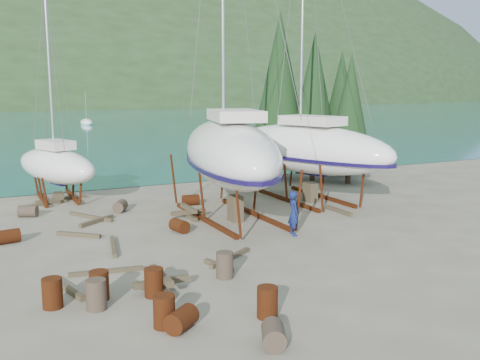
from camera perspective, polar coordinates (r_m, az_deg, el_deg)
name	(u,v)px	position (r m, az deg, el deg)	size (l,w,h in m)	color
ground	(218,251)	(20.95, -2.41, -7.59)	(600.00, 600.00, 0.00)	#655D4F
far_house_right	(85,99)	(211.78, -16.24, 8.35)	(6.60, 5.60, 5.60)	beige
cypress_near_right	(314,96)	(36.65, 7.90, 8.89)	(3.60, 3.60, 10.00)	black
cypress_mid_right	(350,109)	(35.94, 11.67, 7.38)	(3.06, 3.06, 8.50)	black
cypress_back_left	(280,83)	(37.53, 4.26, 10.30)	(4.14, 4.14, 11.50)	black
cypress_far_right	(341,104)	(39.22, 10.71, 8.01)	(3.24, 3.24, 9.00)	black
moored_boat_mid	(87,123)	(100.12, -16.05, 5.91)	(2.00, 5.00, 6.05)	white
large_sailboat_near	(229,151)	(25.54, -1.13, 3.10)	(7.01, 13.57, 20.51)	white
large_sailboat_far	(306,148)	(30.21, 7.03, 3.41)	(6.37, 11.98, 18.19)	white
small_sailboat_shore	(56,165)	(31.90, -19.06, 1.53)	(4.72, 7.96, 12.14)	white
worker	(294,213)	(23.03, 5.76, -3.55)	(0.71, 0.46, 1.93)	#121D50
drum_1	(274,335)	(13.59, 3.61, -16.14)	(0.58, 0.58, 0.88)	#2D2823
drum_2	(8,236)	(23.84, -23.49, -5.54)	(0.58, 0.58, 0.88)	#4F210D
drum_3	(164,311)	(14.59, -8.09, -13.70)	(0.58, 0.58, 0.88)	#4F210D
drum_4	(191,200)	(29.08, -5.28, -2.14)	(0.58, 0.58, 0.88)	#4F210D
drum_6	(179,226)	(23.71, -6.49, -4.87)	(0.58, 0.58, 0.88)	#4F210D
drum_7	(267,302)	(15.04, 2.94, -12.89)	(0.58, 0.58, 0.88)	#4F210D
drum_9	(28,211)	(28.33, -21.68, -3.11)	(0.58, 0.58, 0.88)	#2D2823
drum_10	(154,282)	(16.65, -9.17, -10.73)	(0.58, 0.58, 0.88)	#4F210D
drum_11	(120,206)	(28.14, -12.66, -2.74)	(0.58, 0.58, 0.88)	#2D2823
drum_12	(182,319)	(14.45, -6.26, -14.56)	(0.58, 0.58, 0.88)	#4F210D
drum_13	(52,293)	(16.55, -19.38, -11.30)	(0.58, 0.58, 0.88)	#4F210D
drum_14	(99,285)	(16.75, -14.78, -10.81)	(0.58, 0.58, 0.88)	#4F210D
drum_16	(96,295)	(16.06, -15.09, -11.72)	(0.58, 0.58, 0.88)	#2D2823
drum_17	(225,265)	(17.99, -1.64, -9.05)	(0.58, 0.58, 0.88)	#2D2823
timber_0	(62,199)	(31.91, -18.47, -1.95)	(0.14, 2.95, 0.14)	#4E442D
timber_1	(339,211)	(27.74, 10.49, -3.25)	(0.19, 2.12, 0.19)	#4E442D
timber_3	(106,271)	(19.04, -14.09, -9.43)	(0.15, 2.48, 0.15)	#4E442D
timber_4	(79,235)	(23.91, -16.84, -5.61)	(0.17, 2.07, 0.17)	#4E442D
timber_5	(230,258)	(19.89, -1.05, -8.29)	(0.16, 2.47, 0.16)	#4E442D
timber_7	(219,266)	(19.03, -2.30, -9.11)	(0.17, 1.44, 0.17)	#4E442D
timber_8	(97,221)	(26.10, -15.05, -4.24)	(0.19, 2.20, 0.19)	#4E442D
timber_9	(45,204)	(30.90, -20.05, -2.40)	(0.15, 2.36, 0.15)	#4E442D
timber_10	(91,217)	(27.08, -15.65, -3.79)	(0.16, 2.94, 0.16)	#4E442D
timber_11	(113,246)	(21.88, -13.36, -6.89)	(0.15, 2.69, 0.15)	#4E442D
timber_12	(67,288)	(17.83, -18.00, -10.92)	(0.17, 2.32, 0.17)	#4E442D
timber_pile_fore	(162,282)	(17.08, -8.37, -10.68)	(1.80, 1.80, 0.60)	#4E442D
timber_pile_aft	(189,212)	(26.20, -5.50, -3.44)	(1.80, 1.80, 0.60)	#4E442D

